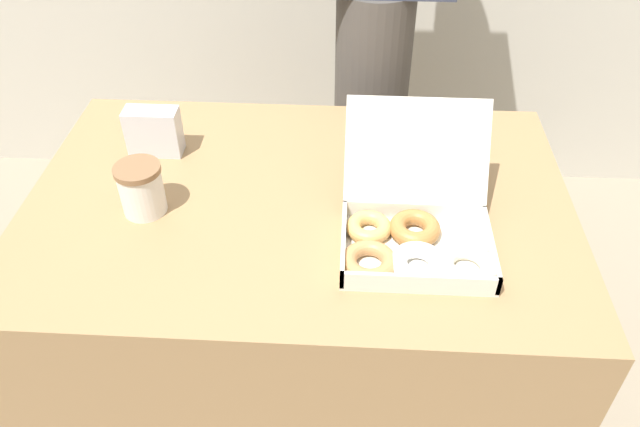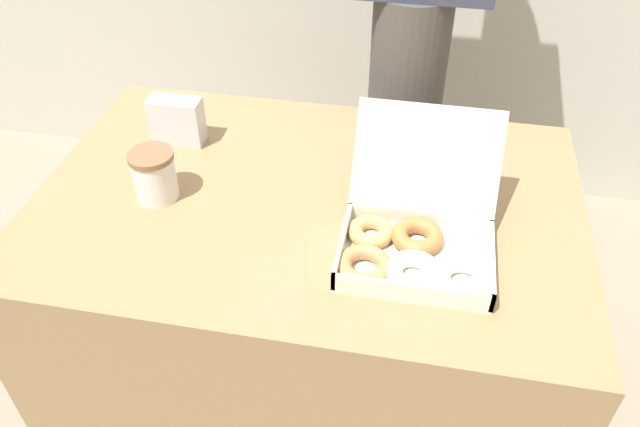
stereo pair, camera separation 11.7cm
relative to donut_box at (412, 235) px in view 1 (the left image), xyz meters
name	(u,v)px [view 1 (the left image)]	position (x,y,z in m)	size (l,w,h in m)	color
ground_plane	(304,393)	(-0.23, 0.14, -0.76)	(14.00, 14.00, 0.00)	gray
table	(302,310)	(-0.23, 0.14, -0.40)	(1.17, 0.78, 0.73)	#99754C
donut_box	(412,235)	(0.00, 0.00, 0.00)	(0.30, 0.34, 0.22)	silver
coffee_cup	(141,189)	(-0.55, 0.09, 0.02)	(0.09, 0.09, 0.11)	silver
napkin_holder	(154,132)	(-0.58, 0.30, 0.02)	(0.12, 0.06, 0.11)	silver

